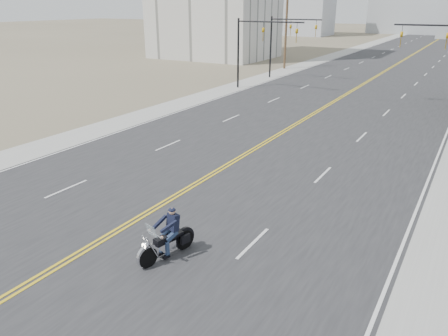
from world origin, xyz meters
TOP-DOWN VIEW (x-y plane):
  - ground_plane at (0.00, 0.00)m, footprint 400.00×400.00m
  - road at (0.00, 70.00)m, footprint 20.00×200.00m
  - sidewalk_left at (-11.50, 70.00)m, footprint 3.00×200.00m
  - traffic_mast_left at (-8.98, 32.00)m, footprint 7.10×0.26m
  - traffic_mast_far at (-9.31, 40.00)m, footprint 6.10×0.26m
  - utility_pole_left at (-12.50, 48.00)m, footprint 2.20×0.30m
  - haze_bldg_f at (-50.00, 130.00)m, footprint 12.00×12.00m
  - motorcyclist at (2.82, 1.66)m, footprint 1.48×2.47m

SIDE VIEW (x-z plane):
  - ground_plane at x=0.00m, z-range 0.00..0.00m
  - road at x=0.00m, z-range 0.00..0.01m
  - sidewalk_left at x=-11.50m, z-range 0.00..0.01m
  - motorcyclist at x=2.82m, z-range 0.00..1.80m
  - traffic_mast_far at x=-9.31m, z-range 1.37..8.37m
  - traffic_mast_left at x=-8.98m, z-range 1.44..8.44m
  - utility_pole_left at x=-12.50m, z-range 0.23..10.73m
  - haze_bldg_f at x=-50.00m, z-range 0.00..16.00m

